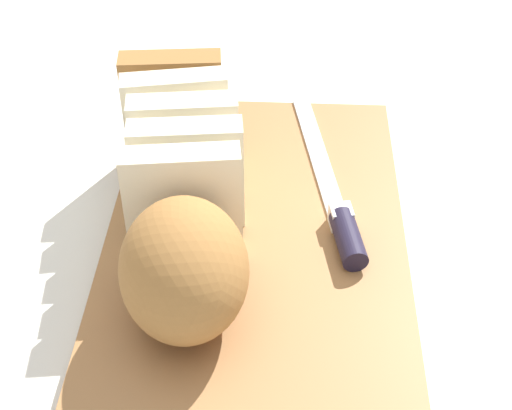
# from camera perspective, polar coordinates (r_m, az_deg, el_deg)

# --- Properties ---
(ground_plane) EXTENTS (3.00, 3.00, 0.00)m
(ground_plane) POSITION_cam_1_polar(r_m,az_deg,el_deg) (0.68, -0.00, -3.21)
(ground_plane) COLOR silver
(cutting_board) EXTENTS (0.41, 0.27, 0.02)m
(cutting_board) POSITION_cam_1_polar(r_m,az_deg,el_deg) (0.67, -0.00, -2.58)
(cutting_board) COLOR #9E6B3D
(cutting_board) RESTS_ON ground_plane
(bread_loaf) EXTENTS (0.31, 0.15, 0.11)m
(bread_loaf) POSITION_cam_1_polar(r_m,az_deg,el_deg) (0.61, -5.76, 0.29)
(bread_loaf) COLOR #996633
(bread_loaf) RESTS_ON cutting_board
(bread_knife) EXTENTS (0.29, 0.07, 0.02)m
(bread_knife) POSITION_cam_1_polar(r_m,az_deg,el_deg) (0.67, 6.41, -0.34)
(bread_knife) COLOR silver
(bread_knife) RESTS_ON cutting_board
(crumb_near_knife) EXTENTS (0.01, 0.01, 0.01)m
(crumb_near_knife) POSITION_cam_1_polar(r_m,az_deg,el_deg) (0.69, -1.32, 0.37)
(crumb_near_knife) COLOR #996633
(crumb_near_knife) RESTS_ON cutting_board
(crumb_near_loaf) EXTENTS (0.01, 0.01, 0.01)m
(crumb_near_loaf) POSITION_cam_1_polar(r_m,az_deg,el_deg) (0.69, -3.14, 0.76)
(crumb_near_loaf) COLOR #996633
(crumb_near_loaf) RESTS_ON cutting_board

